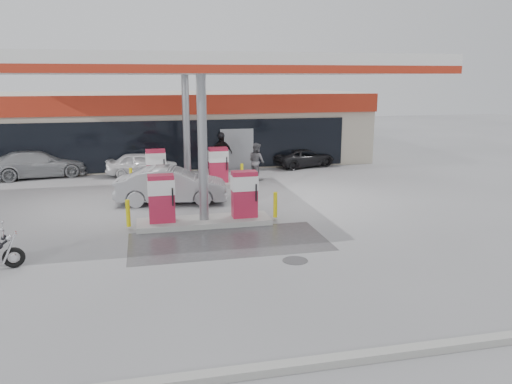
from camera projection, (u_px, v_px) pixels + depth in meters
ground at (212, 243)px, 15.10m from camera, size 90.00×90.00×0.00m
wet_patch at (229, 241)px, 15.21m from camera, size 6.00×3.00×0.00m
drain_cover at (295, 260)px, 13.63m from camera, size 0.70×0.70×0.01m
kerb at (269, 369)px, 8.43m from camera, size 28.00×0.25×0.15m
store_building at (175, 126)px, 29.79m from camera, size 22.00×8.22×4.00m
canopy at (191, 67)px, 18.67m from camera, size 16.00×10.02×5.51m
pump_island_near at (204, 204)px, 16.84m from camera, size 5.14×1.30×1.78m
pump_island_far at (188, 172)px, 22.54m from camera, size 5.14×1.30×1.78m
sedan_white at (142, 164)px, 25.12m from camera, size 3.71×1.87×1.21m
attendant at (257, 161)px, 24.19m from camera, size 0.99×1.08×1.80m
hatchback_silver at (172, 185)px, 19.70m from camera, size 4.53×2.12×1.44m
parked_car_left at (38, 164)px, 24.83m from camera, size 4.98×2.83×1.36m
parked_car_right at (304, 158)px, 27.87m from camera, size 3.91×2.66×0.99m
biker_walking at (222, 153)px, 26.56m from camera, size 1.16×0.56×1.92m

